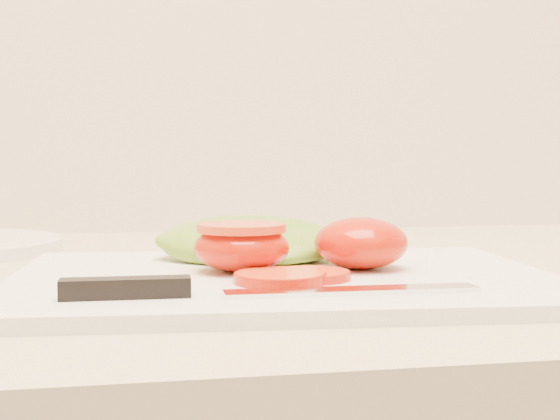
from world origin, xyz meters
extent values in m
cube|color=white|center=(-0.53, 1.57, 0.94)|extent=(0.41, 0.31, 0.01)
ellipsoid|color=red|center=(-0.46, 1.58, 0.96)|extent=(0.07, 0.07, 0.04)
ellipsoid|color=red|center=(-0.55, 1.59, 0.96)|extent=(0.07, 0.07, 0.04)
cylinder|color=red|center=(-0.55, 1.59, 0.97)|extent=(0.07, 0.07, 0.01)
cylinder|color=orange|center=(-0.54, 1.53, 0.94)|extent=(0.06, 0.06, 0.01)
cylinder|color=orange|center=(-0.51, 1.54, 0.94)|extent=(0.05, 0.05, 0.01)
ellipsoid|color=#629C29|center=(-0.53, 1.65, 0.95)|extent=(0.17, 0.13, 0.03)
cube|color=silver|center=(-0.50, 1.48, 0.94)|extent=(0.16, 0.02, 0.00)
cube|color=black|center=(-0.64, 1.49, 0.95)|extent=(0.08, 0.02, 0.01)
camera|label=1|loc=(-0.63, 1.03, 1.02)|focal=50.00mm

